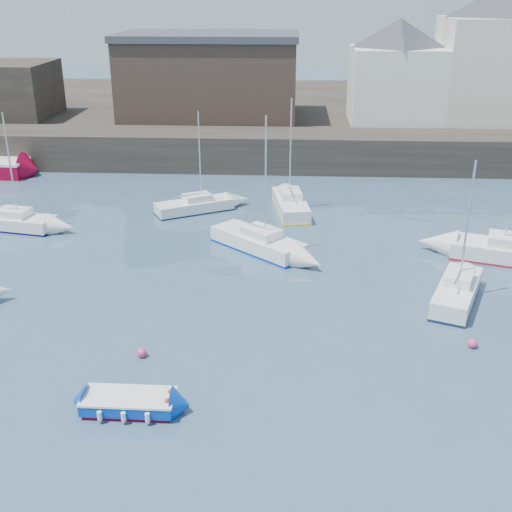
# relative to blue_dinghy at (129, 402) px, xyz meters

# --- Properties ---
(water) EXTENTS (220.00, 220.00, 0.00)m
(water) POSITION_rel_blue_dinghy_xyz_m (4.02, -0.79, -0.36)
(water) COLOR #2D4760
(water) RESTS_ON ground
(quay_wall) EXTENTS (90.00, 5.00, 3.00)m
(quay_wall) POSITION_rel_blue_dinghy_xyz_m (4.02, 34.21, 1.14)
(quay_wall) COLOR #28231E
(quay_wall) RESTS_ON ground
(land_strip) EXTENTS (90.00, 32.00, 2.80)m
(land_strip) POSITION_rel_blue_dinghy_xyz_m (4.02, 52.21, 1.04)
(land_strip) COLOR #28231E
(land_strip) RESTS_ON ground
(bldg_east_a) EXTENTS (13.36, 13.36, 11.80)m
(bldg_east_a) POSITION_rel_blue_dinghy_xyz_m (24.02, 41.21, 8.45)
(bldg_east_a) COLOR beige
(bldg_east_a) RESTS_ON land_strip
(bldg_east_d) EXTENTS (11.14, 11.14, 8.95)m
(bldg_east_d) POSITION_rel_blue_dinghy_xyz_m (15.02, 40.71, 7.00)
(bldg_east_d) COLOR white
(bldg_east_d) RESTS_ON land_strip
(warehouse) EXTENTS (16.40, 10.40, 7.60)m
(warehouse) POSITION_rel_blue_dinghy_xyz_m (-1.98, 42.21, 6.26)
(warehouse) COLOR #3D2D26
(warehouse) RESTS_ON land_strip
(blue_dinghy) EXTENTS (3.40, 1.81, 0.65)m
(blue_dinghy) POSITION_rel_blue_dinghy_xyz_m (0.00, 0.00, 0.00)
(blue_dinghy) COLOR maroon
(blue_dinghy) RESTS_ON ground
(sailboat_b) EXTENTS (5.91, 5.57, 7.93)m
(sailboat_b) POSITION_rel_blue_dinghy_xyz_m (3.91, 15.70, 0.16)
(sailboat_b) COLOR white
(sailboat_b) RESTS_ON ground
(sailboat_c) EXTENTS (3.58, 5.55, 6.98)m
(sailboat_c) POSITION_rel_blue_dinghy_xyz_m (13.96, 9.56, 0.17)
(sailboat_c) COLOR white
(sailboat_c) RESTS_ON ground
(sailboat_e) EXTENTS (5.98, 2.91, 7.38)m
(sailboat_e) POSITION_rel_blue_dinghy_xyz_m (-11.99, 18.47, 0.12)
(sailboat_e) COLOR white
(sailboat_e) RESTS_ON ground
(sailboat_f) EXTENTS (2.74, 6.05, 7.58)m
(sailboat_f) POSITION_rel_blue_dinghy_xyz_m (5.77, 22.75, 0.17)
(sailboat_f) COLOR white
(sailboat_f) RESTS_ON ground
(sailboat_h) EXTENTS (5.46, 4.04, 6.82)m
(sailboat_h) POSITION_rel_blue_dinghy_xyz_m (-0.79, 22.33, 0.08)
(sailboat_h) COLOR white
(sailboat_h) RESTS_ON ground
(buoy_near) EXTENTS (0.42, 0.42, 0.42)m
(buoy_near) POSITION_rel_blue_dinghy_xyz_m (-0.35, 3.66, -0.36)
(buoy_near) COLOR #EF347A
(buoy_near) RESTS_ON ground
(buoy_mid) EXTENTS (0.42, 0.42, 0.42)m
(buoy_mid) POSITION_rel_blue_dinghy_xyz_m (13.65, 5.17, -0.36)
(buoy_mid) COLOR #EF347A
(buoy_mid) RESTS_ON ground
(buoy_far) EXTENTS (0.39, 0.39, 0.39)m
(buoy_far) POSITION_rel_blue_dinghy_xyz_m (5.21, 17.08, -0.36)
(buoy_far) COLOR #EF347A
(buoy_far) RESTS_ON ground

